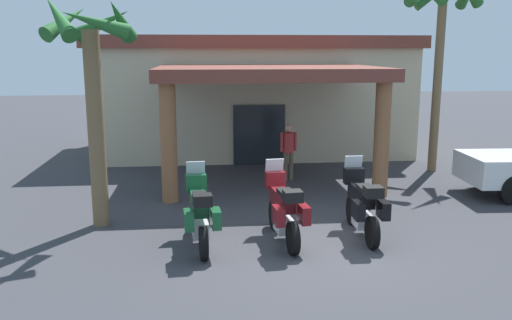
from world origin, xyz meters
The scene contains 8 objects.
ground_plane centered at (0.00, 0.00, 0.00)m, with size 80.00×80.00×0.00m, color #38383D.
motel_building centered at (0.07, 10.69, 2.28)m, with size 12.11×11.15×4.46m.
motorcycle_green centered at (-2.27, 0.15, 0.70)m, with size 0.73×2.21×1.61m.
motorcycle_maroon centered at (-0.53, 0.20, 0.70)m, with size 0.73×2.21×1.61m.
motorcycle_black centered at (1.21, 0.32, 0.70)m, with size 0.72×2.21×1.61m.
pedestrian centered at (0.59, 5.57, 1.01)m, with size 0.52×0.32×1.74m.
palm_tree_roadside centered at (-4.50, 1.78, 3.60)m, with size 2.05×2.06×5.17m.
palm_tree_near_portico centered at (5.61, 6.30, 4.88)m, with size 2.41×2.49×6.41m.
Camera 1 is at (-2.46, -10.34, 3.93)m, focal length 37.57 mm.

